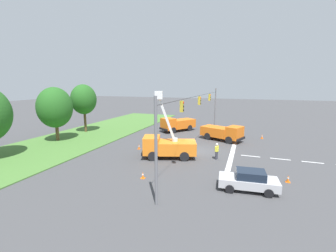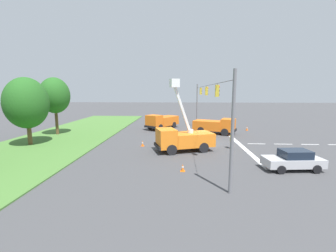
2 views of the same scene
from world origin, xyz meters
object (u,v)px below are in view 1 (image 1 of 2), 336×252
Objects in this scene: traffic_cone_foreground_right at (288,179)px; traffic_cone_foreground_left at (139,147)px; utility_truck_support_near at (177,124)px; utility_truck_support_far at (223,132)px; tree_centre at (55,108)px; sedan_silver at (249,180)px; tree_east at (84,100)px; traffic_cone_mid_left at (262,136)px; road_worker at (217,150)px; utility_truck_bucket_lift at (168,145)px; traffic_cone_mid_right at (143,175)px.

traffic_cone_foreground_left is at bearing 74.54° from traffic_cone_foreground_right.
utility_truck_support_near reaches higher than utility_truck_support_far.
tree_centre is 1.69× the size of sedan_silver.
traffic_cone_foreground_left is (-5.86, -12.86, -5.11)m from tree_east.
tree_east is 11.44× the size of traffic_cone_mid_left.
traffic_cone_foreground_right is 0.90× the size of traffic_cone_mid_left.
tree_east is at bearing 73.89° from road_worker.
tree_east is at bearing 63.47° from sedan_silver.
utility_truck_support_near is 9.20× the size of traffic_cone_mid_left.
utility_truck_bucket_lift reaches higher than traffic_cone_foreground_right.
traffic_cone_foreground_right is 1.04× the size of traffic_cone_mid_right.
traffic_cone_foreground_left is 8.82m from traffic_cone_mid_right.
utility_truck_support_near is (12.09, -13.85, -3.46)m from tree_centre.
traffic_cone_foreground_right is 11.97m from traffic_cone_mid_right.
road_worker reaches higher than traffic_cone_foreground_right.
traffic_cone_mid_left is at bearing -28.77° from traffic_cone_mid_right.
traffic_cone_mid_left is (2.93, -5.37, -0.85)m from utility_truck_support_far.
traffic_cone_foreground_left is 18.15m from traffic_cone_mid_left.
utility_truck_support_near is 14.97m from road_worker.
road_worker is at bearing 59.05° from traffic_cone_foreground_right.
traffic_cone_mid_left is at bearing -61.38° from utility_truck_support_far.
utility_truck_support_near is at bearing -5.89° from traffic_cone_foreground_left.
road_worker is (6.33, 3.25, 0.21)m from sedan_silver.
utility_truck_support_near is at bearing 8.94° from traffic_cone_mid_right.
tree_east reaches higher than traffic_cone_foreground_right.
tree_east is 28.29m from traffic_cone_mid_left.
utility_truck_support_far is at bearing 13.62° from sedan_silver.
sedan_silver is 14.52m from traffic_cone_foreground_left.
traffic_cone_mid_left is (11.13, -27.14, -4.37)m from tree_centre.
tree_centre is 6.14m from tree_east.
sedan_silver reaches higher than traffic_cone_foreground_right.
traffic_cone_foreground_left is 1.08× the size of traffic_cone_mid_right.
utility_truck_support_near is (13.65, 3.18, -0.15)m from utility_truck_bucket_lift.
utility_truck_support_near is 19.83m from traffic_cone_mid_right.
utility_truck_support_far is at bearing 118.62° from traffic_cone_mid_left.
tree_centre is at bearing 75.22° from sedan_silver.
utility_truck_support_far is 6.17m from traffic_cone_mid_left.
tree_east is 1.24× the size of utility_truck_support_far.
utility_truck_bucket_lift is at bearing 141.43° from traffic_cone_mid_left.
utility_truck_support_far is 10.72× the size of traffic_cone_mid_right.
utility_truck_support_far is (9.76, -4.75, -0.21)m from utility_truck_bucket_lift.
sedan_silver is at bearing -152.82° from road_worker.
tree_centre is at bearing 112.29° from traffic_cone_mid_left.
tree_centre is 10.94× the size of traffic_cone_mid_left.
tree_east is at bearing 95.46° from utility_truck_support_far.
traffic_cone_foreground_right is at bearing -49.94° from sedan_silver.
traffic_cone_foreground_left is 1.04× the size of traffic_cone_foreground_right.
utility_truck_support_far is (-3.89, -7.93, -0.06)m from utility_truck_support_near.
tree_centre reaches higher than traffic_cone_foreground_left.
traffic_cone_mid_left reaches higher than traffic_cone_foreground_left.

